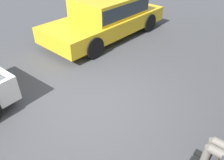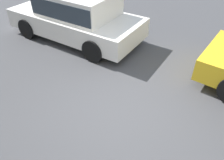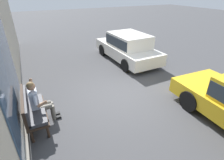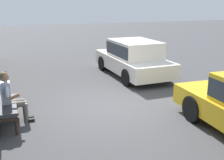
% 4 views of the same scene
% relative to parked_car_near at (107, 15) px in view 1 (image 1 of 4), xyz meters
% --- Properties ---
extents(ground_plane, '(60.00, 60.00, 0.00)m').
position_rel_parked_car_near_xyz_m(ground_plane, '(3.27, 2.42, -0.77)').
color(ground_plane, '#424244').
extents(parked_car_near, '(4.75, 2.09, 1.38)m').
position_rel_parked_car_near_xyz_m(parked_car_near, '(0.00, 0.00, 0.00)').
color(parked_car_near, gold).
rests_on(parked_car_near, ground_plane).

